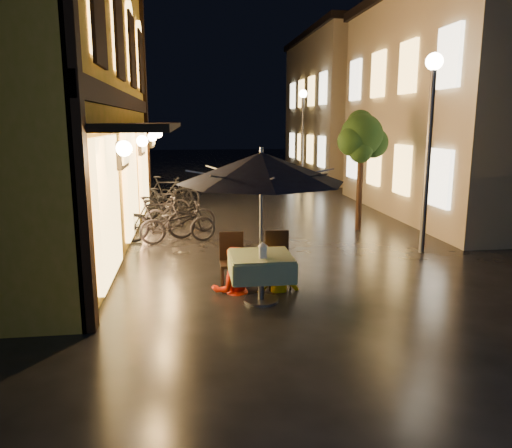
{
  "coord_description": "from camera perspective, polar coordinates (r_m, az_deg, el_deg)",
  "views": [
    {
      "loc": [
        -2.06,
        -8.1,
        2.83
      ],
      "look_at": [
        -0.96,
        0.03,
        1.15
      ],
      "focal_mm": 35.0,
      "sensor_mm": 36.0,
      "label": 1
    }
  ],
  "objects": [
    {
      "name": "west_building",
      "position": [
        12.68,
        -25.29,
        14.49
      ],
      "size": [
        5.9,
        11.4,
        7.4
      ],
      "color": "gold",
      "rests_on": "ground"
    },
    {
      "name": "cafe_chair_left",
      "position": [
        8.61,
        -2.77,
        -3.88
      ],
      "size": [
        0.42,
        0.42,
        0.97
      ],
      "color": "black",
      "rests_on": "ground"
    },
    {
      "name": "east_building_far",
      "position": [
        27.81,
        12.76,
        13.01
      ],
      "size": [
        7.3,
        10.3,
        7.3
      ],
      "color": "#A49984",
      "rests_on": "ground"
    },
    {
      "name": "bicycle_1",
      "position": [
        12.26,
        -11.16,
        0.63
      ],
      "size": [
        1.9,
        0.88,
        1.1
      ],
      "primitive_type": "imported",
      "rotation": [
        0.0,
        0.0,
        1.77
      ],
      "color": "black",
      "rests_on": "ground"
    },
    {
      "name": "cafe_table",
      "position": [
        7.94,
        0.58,
        -4.85
      ],
      "size": [
        0.99,
        0.99,
        0.78
      ],
      "color": "#59595E",
      "rests_on": "ground"
    },
    {
      "name": "patio_umbrella",
      "position": [
        7.64,
        0.6,
        6.45
      ],
      "size": [
        2.62,
        2.62,
        2.46
      ],
      "color": "#59595E",
      "rests_on": "ground"
    },
    {
      "name": "east_building_near",
      "position": [
        17.46,
        26.15,
        12.33
      ],
      "size": [
        7.3,
        9.3,
        6.8
      ],
      "color": "#A49984",
      "rests_on": "ground"
    },
    {
      "name": "ground",
      "position": [
        8.83,
        6.29,
        -7.2
      ],
      "size": [
        90.0,
        90.0,
        0.0
      ],
      "primitive_type": "plane",
      "color": "black",
      "rests_on": "ground"
    },
    {
      "name": "bicycle_4",
      "position": [
        15.2,
        -9.87,
        2.46
      ],
      "size": [
        1.89,
        1.24,
        0.94
      ],
      "primitive_type": "imported",
      "rotation": [
        0.0,
        0.0,
        1.95
      ],
      "color": "black",
      "rests_on": "ground"
    },
    {
      "name": "bicycle_6",
      "position": [
        17.73,
        -8.78,
        3.56
      ],
      "size": [
        1.61,
        1.0,
        0.8
      ],
      "primitive_type": "imported",
      "rotation": [
        0.0,
        0.0,
        1.24
      ],
      "color": "black",
      "rests_on": "ground"
    },
    {
      "name": "street_tree",
      "position": [
        13.39,
        12.03,
        9.57
      ],
      "size": [
        1.43,
        1.2,
        3.15
      ],
      "color": "black",
      "rests_on": "ground"
    },
    {
      "name": "streetlamp_far",
      "position": [
        22.68,
        5.34,
        11.75
      ],
      "size": [
        0.36,
        0.36,
        4.23
      ],
      "color": "#59595E",
      "rests_on": "ground"
    },
    {
      "name": "person_yellow",
      "position": [
        8.45,
        2.54,
        -2.89
      ],
      "size": [
        0.96,
        0.59,
        1.45
      ],
      "primitive_type": "imported",
      "rotation": [
        0.0,
        0.0,
        3.2
      ],
      "color": "#FFC307",
      "rests_on": "ground"
    },
    {
      "name": "bicycle_5",
      "position": [
        16.83,
        -10.24,
        3.58
      ],
      "size": [
        1.83,
        0.61,
        1.09
      ],
      "primitive_type": "imported",
      "rotation": [
        0.0,
        0.0,
        1.51
      ],
      "color": "black",
      "rests_on": "ground"
    },
    {
      "name": "cafe_chair_right",
      "position": [
        8.71,
        2.49,
        -3.7
      ],
      "size": [
        0.42,
        0.42,
        0.97
      ],
      "color": "black",
      "rests_on": "ground"
    },
    {
      "name": "bicycle_3",
      "position": [
        14.92,
        -10.5,
        2.29
      ],
      "size": [
        1.59,
        0.51,
        0.95
      ],
      "primitive_type": "imported",
      "rotation": [
        0.0,
        0.0,
        1.53
      ],
      "color": "black",
      "rests_on": "ground"
    },
    {
      "name": "bicycle_0",
      "position": [
        11.97,
        -8.94,
        0.08
      ],
      "size": [
        1.89,
        0.92,
        0.95
      ],
      "primitive_type": "imported",
      "rotation": [
        0.0,
        0.0,
        1.74
      ],
      "color": "black",
      "rests_on": "ground"
    },
    {
      "name": "bicycle_2",
      "position": [
        13.14,
        -8.7,
        1.15
      ],
      "size": [
        1.85,
        0.66,
        0.97
      ],
      "primitive_type": "imported",
      "rotation": [
        0.0,
        0.0,
        1.58
      ],
      "color": "black",
      "rests_on": "ground"
    },
    {
      "name": "person_orange",
      "position": [
        8.38,
        -2.69,
        -2.76
      ],
      "size": [
        0.82,
        0.69,
        1.52
      ],
      "primitive_type": "imported",
      "rotation": [
        0.0,
        0.0,
        3.31
      ],
      "color": "red",
      "rests_on": "ground"
    },
    {
      "name": "streetlamp_near",
      "position": [
        11.3,
        19.33,
        11.38
      ],
      "size": [
        0.36,
        0.36,
        4.23
      ],
      "color": "#59595E",
      "rests_on": "ground"
    },
    {
      "name": "table_lantern",
      "position": [
        7.67,
        0.79,
        -2.88
      ],
      "size": [
        0.16,
        0.16,
        0.25
      ],
      "color": "white",
      "rests_on": "cafe_table"
    }
  ]
}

